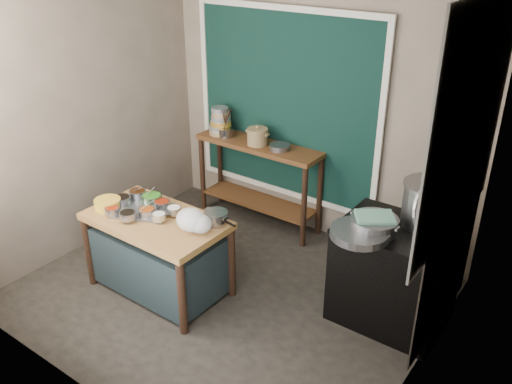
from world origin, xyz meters
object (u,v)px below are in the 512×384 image
Objects in this scene: stove_block at (393,276)px; utensil_cup at (226,133)px; ceramic_crock at (257,137)px; steamer at (374,225)px; saucepan at (216,218)px; back_counter at (259,183)px; stock_pot at (430,204)px; yellow_basin at (108,204)px; condiment_tray at (142,211)px; prep_table at (159,254)px.

utensil_cup reaches higher than stove_block.
ceramic_crock is 1.94m from steamer.
utensil_cup reaches higher than saucepan.
back_counter is 7.01× the size of saucepan.
steamer is (2.16, -0.84, -0.06)m from utensil_cup.
stock_pot reaches higher than steamer.
stove_block is 1.96× the size of stock_pot.
ceramic_crock is (-1.89, 0.69, 0.60)m from stove_block.
steamer is at bearing -131.89° from stove_block.
stove_block is at bearing 32.83° from saucepan.
back_counter reaches higher than yellow_basin.
back_counter reaches higher than condiment_tray.
stock_pot is 1.20× the size of steamer.
back_counter is 6.18× the size of ceramic_crock.
utensil_cup is 0.42m from ceramic_crock.
utensil_cup reaches higher than back_counter.
utensil_cup is at bearing 163.62° from stove_block.
stock_pot is at bearing -14.49° from back_counter.
back_counter is 1.48m from saucepan.
steamer is at bearing 22.09° from prep_table.
utensil_cup reaches higher than condiment_tray.
stove_block is 4.35× the size of saucepan.
steamer is (2.20, 0.81, 0.15)m from yellow_basin.
stove_block is (1.88, 0.85, 0.05)m from prep_table.
ceramic_crock is (-0.01, 1.54, 0.65)m from prep_table.
saucepan is at bearing 20.46° from yellow_basin.
ceramic_crock is at bearing 120.17° from saucepan.
prep_table is 1.67m from ceramic_crock.
prep_table is 2.53× the size of condiment_tray.
ceramic_crock is at bearing 166.48° from stock_pot.
back_counter is at bearing 91.33° from prep_table.
prep_table is 2.06m from stove_block.
steamer is (1.90, 0.67, 0.18)m from condiment_tray.
stove_block reaches higher than condiment_tray.
utensil_cup is at bearing 88.42° from yellow_basin.
saucepan is (0.97, 0.36, 0.01)m from yellow_basin.
yellow_basin is at bearing -150.60° from saucepan.
ceramic_crock reaches higher than utensil_cup.
yellow_basin is at bearing -105.43° from ceramic_crock.
yellow_basin is 2.77m from stock_pot.
condiment_tray is 2.11× the size of ceramic_crock.
saucepan is at bearing -152.00° from stock_pot.
saucepan is 1.42m from ceramic_crock.
saucepan is at bearing -54.51° from utensil_cup.
saucepan reaches higher than condiment_tray.
stock_pot is at bearing 25.29° from condiment_tray.
stove_block reaches higher than prep_table.
saucepan is 0.54× the size of steamer.
yellow_basin is 1.66m from utensil_cup.
ceramic_crock is 0.51× the size of stock_pot.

